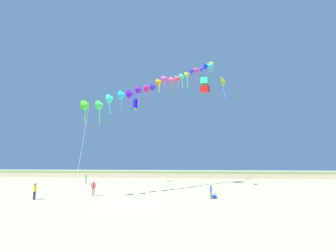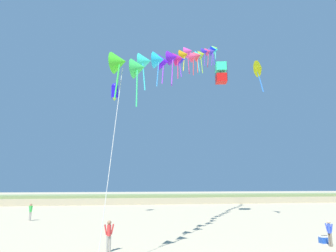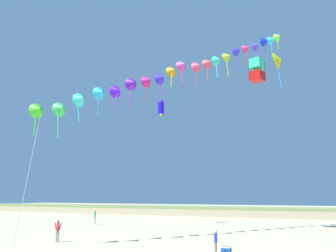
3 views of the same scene
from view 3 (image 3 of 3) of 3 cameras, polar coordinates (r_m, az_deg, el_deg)
name	(u,v)px [view 3 (image 3 of 3)]	position (r m, az deg, el deg)	size (l,w,h in m)	color
dune_ridge	(252,212)	(62.39, 13.35, -13.26)	(120.00, 8.00, 1.59)	tan
person_near_right	(58,229)	(29.33, -17.26, -15.54)	(0.56, 0.27, 1.63)	gray
person_mid_center	(95,216)	(46.01, -11.64, -14.01)	(0.49, 0.44, 1.65)	gray
person_far_left	(216,241)	(22.10, 7.66, -17.78)	(0.20, 0.52, 1.48)	#726656
kite_banner_string	(192,66)	(35.81, 3.81, 9.60)	(15.07, 26.65, 23.79)	#3ED026
large_kite_low_lead	(161,108)	(45.38, -1.14, 2.93)	(1.07, 1.06, 2.19)	#1E10E5
large_kite_mid_trail	(278,61)	(35.52, 17.29, 9.99)	(1.09, 1.88, 3.69)	#CBD610
large_kite_high_solo	(257,70)	(40.20, 14.07, 8.67)	(1.58, 1.58, 2.48)	red
beach_cooler	(226,250)	(23.00, 9.33, -19.08)	(0.58, 0.41, 0.46)	blue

